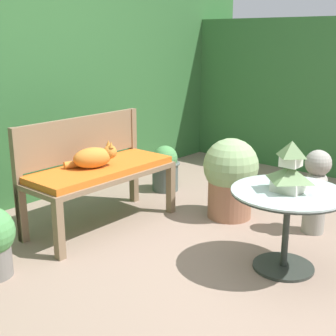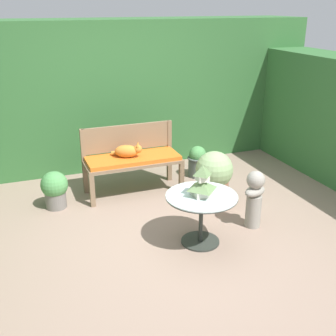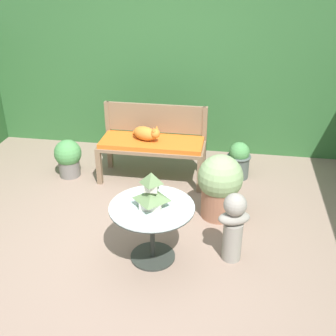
{
  "view_description": "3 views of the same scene",
  "coord_description": "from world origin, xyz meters",
  "px_view_note": "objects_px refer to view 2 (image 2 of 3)",
  "views": [
    {
      "loc": [
        -2.47,
        -1.59,
        1.52
      ],
      "look_at": [
        0.12,
        0.63,
        0.56
      ],
      "focal_mm": 50.0,
      "sensor_mm": 36.0,
      "label": 1
    },
    {
      "loc": [
        -1.5,
        -3.85,
        2.4
      ],
      "look_at": [
        0.19,
        0.58,
        0.53
      ],
      "focal_mm": 45.0,
      "sensor_mm": 36.0,
      "label": 2
    },
    {
      "loc": [
        0.86,
        -3.33,
        2.51
      ],
      "look_at": [
        0.22,
        0.54,
        0.49
      ],
      "focal_mm": 45.0,
      "sensor_mm": 36.0,
      "label": 3
    }
  ],
  "objects_px": {
    "cat": "(128,151)",
    "potted_plant_table_near": "(214,177)",
    "garden_bench": "(133,162)",
    "patio_table": "(201,205)",
    "garden_bust": "(254,197)",
    "pagoda_birdhouse": "(202,183)",
    "potted_plant_path_edge": "(55,189)",
    "potted_plant_bench_left": "(197,161)"
  },
  "relations": [
    {
      "from": "garden_bench",
      "to": "patio_table",
      "type": "distance_m",
      "value": 1.52
    },
    {
      "from": "pagoda_birdhouse",
      "to": "potted_plant_path_edge",
      "type": "xyz_separation_m",
      "value": [
        -1.34,
        1.4,
        -0.44
      ]
    },
    {
      "from": "potted_plant_bench_left",
      "to": "potted_plant_path_edge",
      "type": "xyz_separation_m",
      "value": [
        -2.08,
        -0.31,
        0.02
      ]
    },
    {
      "from": "patio_table",
      "to": "garden_bust",
      "type": "xyz_separation_m",
      "value": [
        0.71,
        0.11,
        -0.07
      ]
    },
    {
      "from": "garden_bust",
      "to": "potted_plant_bench_left",
      "type": "xyz_separation_m",
      "value": [
        0.03,
        1.59,
        -0.14
      ]
    },
    {
      "from": "cat",
      "to": "potted_plant_path_edge",
      "type": "bearing_deg",
      "value": -152.97
    },
    {
      "from": "cat",
      "to": "potted_plant_path_edge",
      "type": "distance_m",
      "value": 1.04
    },
    {
      "from": "cat",
      "to": "patio_table",
      "type": "xyz_separation_m",
      "value": [
        0.37,
        -1.49,
        -0.16
      ]
    },
    {
      "from": "pagoda_birdhouse",
      "to": "potted_plant_path_edge",
      "type": "height_order",
      "value": "pagoda_birdhouse"
    },
    {
      "from": "pagoda_birdhouse",
      "to": "potted_plant_bench_left",
      "type": "height_order",
      "value": "pagoda_birdhouse"
    },
    {
      "from": "patio_table",
      "to": "garden_bust",
      "type": "distance_m",
      "value": 0.72
    },
    {
      "from": "potted_plant_bench_left",
      "to": "potted_plant_path_edge",
      "type": "relative_size",
      "value": 0.97
    },
    {
      "from": "garden_bust",
      "to": "potted_plant_table_near",
      "type": "bearing_deg",
      "value": 82.08
    },
    {
      "from": "garden_bench",
      "to": "patio_table",
      "type": "xyz_separation_m",
      "value": [
        0.3,
        -1.49,
        -0.01
      ]
    },
    {
      "from": "garden_bust",
      "to": "potted_plant_bench_left",
      "type": "bearing_deg",
      "value": 68.17
    },
    {
      "from": "garden_bust",
      "to": "potted_plant_bench_left",
      "type": "relative_size",
      "value": 1.46
    },
    {
      "from": "cat",
      "to": "potted_plant_bench_left",
      "type": "bearing_deg",
      "value": 33.1
    },
    {
      "from": "cat",
      "to": "patio_table",
      "type": "height_order",
      "value": "cat"
    },
    {
      "from": "patio_table",
      "to": "garden_bust",
      "type": "relative_size",
      "value": 1.11
    },
    {
      "from": "pagoda_birdhouse",
      "to": "potted_plant_path_edge",
      "type": "relative_size",
      "value": 0.7
    },
    {
      "from": "potted_plant_table_near",
      "to": "cat",
      "type": "bearing_deg",
      "value": 143.43
    },
    {
      "from": "potted_plant_bench_left",
      "to": "potted_plant_table_near",
      "type": "distance_m",
      "value": 0.93
    },
    {
      "from": "pagoda_birdhouse",
      "to": "cat",
      "type": "bearing_deg",
      "value": 103.88
    },
    {
      "from": "potted_plant_path_edge",
      "to": "cat",
      "type": "bearing_deg",
      "value": 5.1
    },
    {
      "from": "potted_plant_table_near",
      "to": "garden_bench",
      "type": "bearing_deg",
      "value": 141.21
    },
    {
      "from": "potted_plant_table_near",
      "to": "garden_bust",
      "type": "bearing_deg",
      "value": -77.18
    },
    {
      "from": "patio_table",
      "to": "potted_plant_bench_left",
      "type": "relative_size",
      "value": 1.62
    },
    {
      "from": "patio_table",
      "to": "potted_plant_path_edge",
      "type": "height_order",
      "value": "patio_table"
    },
    {
      "from": "pagoda_birdhouse",
      "to": "patio_table",
      "type": "bearing_deg",
      "value": 146.31
    },
    {
      "from": "garden_bust",
      "to": "potted_plant_bench_left",
      "type": "height_order",
      "value": "garden_bust"
    },
    {
      "from": "patio_table",
      "to": "potted_plant_bench_left",
      "type": "distance_m",
      "value": 1.87
    },
    {
      "from": "cat",
      "to": "patio_table",
      "type": "relative_size",
      "value": 0.49
    },
    {
      "from": "cat",
      "to": "potted_plant_table_near",
      "type": "bearing_deg",
      "value": -14.64
    },
    {
      "from": "patio_table",
      "to": "pagoda_birdhouse",
      "type": "relative_size",
      "value": 2.26
    },
    {
      "from": "cat",
      "to": "pagoda_birdhouse",
      "type": "distance_m",
      "value": 1.53
    },
    {
      "from": "garden_bench",
      "to": "patio_table",
      "type": "relative_size",
      "value": 1.69
    },
    {
      "from": "garden_bench",
      "to": "pagoda_birdhouse",
      "type": "bearing_deg",
      "value": -78.62
    },
    {
      "from": "garden_bench",
      "to": "potted_plant_bench_left",
      "type": "distance_m",
      "value": 1.08
    },
    {
      "from": "garden_bench",
      "to": "potted_plant_table_near",
      "type": "bearing_deg",
      "value": -38.79
    },
    {
      "from": "potted_plant_bench_left",
      "to": "potted_plant_path_edge",
      "type": "height_order",
      "value": "potted_plant_path_edge"
    },
    {
      "from": "cat",
      "to": "potted_plant_table_near",
      "type": "xyz_separation_m",
      "value": [
        0.92,
        -0.68,
        -0.23
      ]
    },
    {
      "from": "potted_plant_bench_left",
      "to": "cat",
      "type": "bearing_deg",
      "value": -168.82
    }
  ]
}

